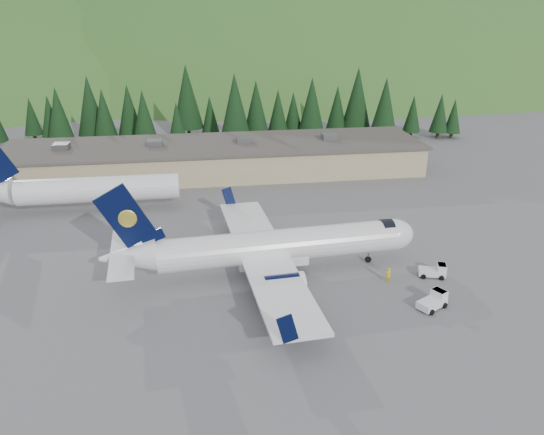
{
  "coord_description": "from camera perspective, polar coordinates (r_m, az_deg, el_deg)",
  "views": [
    {
      "loc": [
        -8.64,
        -50.89,
        27.25
      ],
      "look_at": [
        0.0,
        6.0,
        4.0
      ],
      "focal_mm": 35.0,
      "sensor_mm": 36.0,
      "label": 1
    }
  ],
  "objects": [
    {
      "name": "second_airliner",
      "position": [
        78.42,
        -20.2,
        2.85
      ],
      "size": [
        27.5,
        11.0,
        10.05
      ],
      "color": "white",
      "rests_on": "ground"
    },
    {
      "name": "hills",
      "position": [
        287.5,
        4.49,
        -0.58
      ],
      "size": [
        614.0,
        330.0,
        300.0
      ],
      "color": "#265921",
      "rests_on": "ground"
    },
    {
      "name": "tree_line",
      "position": [
        111.39,
        -11.9,
        11.42
      ],
      "size": [
        112.27,
        17.59,
        14.51
      ],
      "color": "black",
      "rests_on": "ground"
    },
    {
      "name": "ramp_worker",
      "position": [
        57.23,
        12.4,
        -6.05
      ],
      "size": [
        0.69,
        0.56,
        1.66
      ],
      "primitive_type": "imported",
      "rotation": [
        0.0,
        0.0,
        3.44
      ],
      "color": "#F8C401",
      "rests_on": "ground"
    },
    {
      "name": "ground",
      "position": [
        58.37,
        0.89,
        -5.83
      ],
      "size": [
        600.0,
        600.0,
        0.0
      ],
      "primitive_type": "plane",
      "color": "#57575C"
    },
    {
      "name": "airliner",
      "position": [
        56.81,
        -0.07,
        -3.24
      ],
      "size": [
        34.17,
        32.07,
        11.34
      ],
      "rotation": [
        0.0,
        0.0,
        0.07
      ],
      "color": "white",
      "rests_on": "ground"
    },
    {
      "name": "terminal_building",
      "position": [
        92.31,
        -6.11,
        6.4
      ],
      "size": [
        71.0,
        17.0,
        6.1
      ],
      "color": "tan",
      "rests_on": "ground"
    },
    {
      "name": "baggage_tug_a",
      "position": [
        53.94,
        17.01,
        -8.53
      ],
      "size": [
        3.35,
        2.83,
        1.6
      ],
      "rotation": [
        0.0,
        0.0,
        0.5
      ],
      "color": "white",
      "rests_on": "ground"
    },
    {
      "name": "baggage_tug_b",
      "position": [
        59.68,
        17.1,
        -5.5
      ],
      "size": [
        3.1,
        2.35,
        1.5
      ],
      "rotation": [
        0.0,
        0.0,
        -0.31
      ],
      "color": "white",
      "rests_on": "ground"
    }
  ]
}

